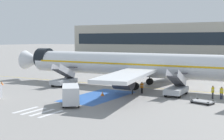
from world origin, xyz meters
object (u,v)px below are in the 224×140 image
baggage_cart (203,101)px  airliner (137,65)px  boarding_stairs_forward (64,80)px  boarding_stairs_aft (176,88)px  service_van_1 (71,94)px  traffic_cone_2 (2,83)px  traffic_cone_1 (102,94)px  ground_crew_2 (132,88)px  terminal_building (218,40)px  ground_crew_0 (142,87)px  ground_crew_1 (213,91)px  ground_crew_3 (222,92)px

baggage_cart → airliner: bearing=-106.8°
boarding_stairs_forward → boarding_stairs_aft: 18.79m
service_van_1 → traffic_cone_2: 20.78m
service_van_1 → traffic_cone_1: 7.03m
baggage_cart → traffic_cone_2: baggage_cart is taller
airliner → baggage_cart: size_ratio=16.39×
service_van_1 → ground_crew_2: (2.86, 9.99, -0.43)m
traffic_cone_1 → terminal_building: 91.76m
terminal_building → ground_crew_0: bearing=-84.4°
airliner → traffic_cone_1: 9.93m
ground_crew_0 → terminal_building: terminal_building is taller
boarding_stairs_aft → traffic_cone_2: size_ratio=8.57×
traffic_cone_1 → airliner: bearing=87.2°
boarding_stairs_forward → ground_crew_1: boarding_stairs_forward is taller
ground_crew_3 → traffic_cone_1: bearing=1.3°
airliner → baggage_cart: 14.90m
boarding_stairs_aft → ground_crew_3: 5.83m
ground_crew_0 → traffic_cone_1: ground_crew_0 is taller
service_van_1 → ground_crew_0: size_ratio=2.76×
boarding_stairs_aft → ground_crew_0: 4.76m
airliner → terminal_building: bearing=1.0°
airliner → boarding_stairs_forward: (-10.78, -4.91, -2.59)m
service_van_1 → ground_crew_3: service_van_1 is taller
ground_crew_2 → airliner: bearing=161.4°
boarding_stairs_aft → boarding_stairs_forward: bearing=-180.0°
airliner → terminal_building: (-5.23, 82.03, 3.40)m
boarding_stairs_forward → ground_crew_3: bearing=0.0°
ground_crew_0 → traffic_cone_2: bearing=-162.9°
baggage_cart → terminal_building: size_ratio=0.02×
baggage_cart → traffic_cone_1: size_ratio=5.05×
baggage_cart → boarding_stairs_aft: bearing=-113.7°
boarding_stairs_aft → baggage_cart: boarding_stairs_aft is taller
airliner → boarding_stairs_forward: 12.12m
ground_crew_2 → terminal_building: (-7.73, 88.35, 6.03)m
boarding_stairs_aft → traffic_cone_2: boarding_stairs_aft is taller
ground_crew_1 → ground_crew_2: bearing=112.4°
boarding_stairs_aft → terminal_building: bearing=96.1°
airliner → ground_crew_3: size_ratio=29.44×
airliner → service_van_1: airliner is taller
service_van_1 → ground_crew_2: size_ratio=2.82×
service_van_1 → traffic_cone_1: (-0.10, 6.94, -1.07)m
ground_crew_0 → airliner: bearing=129.3°
boarding_stairs_aft → ground_crew_1: bearing=-1.4°
boarding_stairs_forward → ground_crew_3: boarding_stairs_forward is taller
airliner → boarding_stairs_forward: size_ratio=8.91×
boarding_stairs_aft → ground_crew_3: size_ratio=3.30×
baggage_cart → ground_crew_2: bearing=-82.5°
terminal_building → boarding_stairs_forward: bearing=-93.7°
airliner → ground_crew_1: 13.61m
baggage_cart → ground_crew_0: 9.43m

